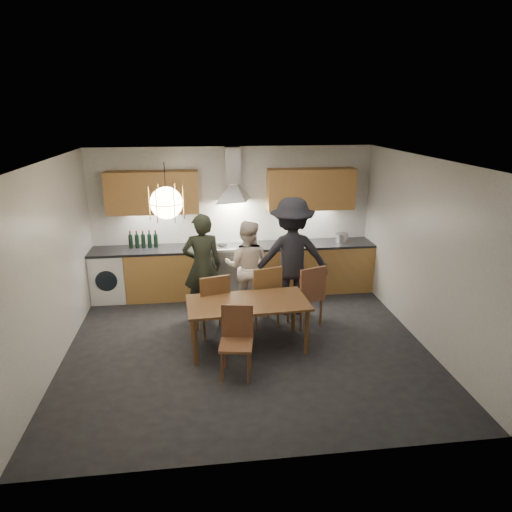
{
  "coord_description": "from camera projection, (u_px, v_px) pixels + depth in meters",
  "views": [
    {
      "loc": [
        -0.59,
        -5.77,
        3.21
      ],
      "look_at": [
        0.19,
        0.4,
        1.2
      ],
      "focal_mm": 32.0,
      "sensor_mm": 36.0,
      "label": 1
    }
  ],
  "objects": [
    {
      "name": "range_stove",
      "position": [
        235.0,
        270.0,
        8.21
      ],
      "size": [
        0.9,
        0.6,
        0.92
      ],
      "color": "silver",
      "rests_on": "ground"
    },
    {
      "name": "chair_back_right",
      "position": [
        308.0,
        292.0,
        6.9
      ],
      "size": [
        0.58,
        0.58,
        0.99
      ],
      "rotation": [
        0.0,
        0.0,
        3.51
      ],
      "color": "brown",
      "rests_on": "ground"
    },
    {
      "name": "mixing_bowl",
      "position": [
        285.0,
        243.0,
        8.1
      ],
      "size": [
        0.3,
        0.3,
        0.07
      ],
      "primitive_type": "imported",
      "rotation": [
        0.0,
        0.0,
        0.1
      ],
      "color": "#B2B2B6",
      "rests_on": "counter_run"
    },
    {
      "name": "stock_pot",
      "position": [
        342.0,
        238.0,
        8.28
      ],
      "size": [
        0.24,
        0.24,
        0.16
      ],
      "primitive_type": "cylinder",
      "rotation": [
        0.0,
        0.0,
        -0.1
      ],
      "color": "silver",
      "rests_on": "counter_run"
    },
    {
      "name": "room_shell",
      "position": [
        246.0,
        229.0,
        5.99
      ],
      "size": [
        5.02,
        4.52,
        2.61
      ],
      "color": "white",
      "rests_on": "ground"
    },
    {
      "name": "person_mid",
      "position": [
        247.0,
        267.0,
        7.41
      ],
      "size": [
        0.88,
        0.77,
        1.53
      ],
      "primitive_type": "imported",
      "rotation": [
        0.0,
        0.0,
        2.85
      ],
      "color": "beige",
      "rests_on": "ground"
    },
    {
      "name": "wine_bottles",
      "position": [
        143.0,
        239.0,
        7.93
      ],
      "size": [
        0.5,
        0.07,
        0.3
      ],
      "color": "black",
      "rests_on": "counter_run"
    },
    {
      "name": "dining_table",
      "position": [
        248.0,
        307.0,
        6.27
      ],
      "size": [
        1.7,
        0.93,
        0.7
      ],
      "rotation": [
        0.0,
        0.0,
        0.07
      ],
      "color": "brown",
      "rests_on": "ground"
    },
    {
      "name": "pendant_lamp",
      "position": [
        166.0,
        203.0,
        5.65
      ],
      "size": [
        0.43,
        0.43,
        0.7
      ],
      "color": "black",
      "rests_on": "ground"
    },
    {
      "name": "person_right",
      "position": [
        291.0,
        257.0,
        7.31
      ],
      "size": [
        1.25,
        0.74,
        1.91
      ],
      "primitive_type": "imported",
      "rotation": [
        0.0,
        0.0,
        3.12
      ],
      "color": "black",
      "rests_on": "ground"
    },
    {
      "name": "chair_back_left",
      "position": [
        213.0,
        301.0,
        6.62
      ],
      "size": [
        0.54,
        0.54,
        0.97
      ],
      "rotation": [
        0.0,
        0.0,
        3.41
      ],
      "color": "brown",
      "rests_on": "ground"
    },
    {
      "name": "person_left",
      "position": [
        203.0,
        266.0,
        7.2
      ],
      "size": [
        0.64,
        0.44,
        1.69
      ],
      "primitive_type": "imported",
      "rotation": [
        0.0,
        0.0,
        3.21
      ],
      "color": "black",
      "rests_on": "ground"
    },
    {
      "name": "wall_fixtures",
      "position": [
        233.0,
        190.0,
        7.88
      ],
      "size": [
        4.3,
        0.54,
        1.1
      ],
      "color": "tan",
      "rests_on": "ground"
    },
    {
      "name": "ground",
      "position": [
        247.0,
        345.0,
        6.51
      ],
      "size": [
        5.0,
        5.0,
        0.0
      ],
      "primitive_type": "plane",
      "color": "black",
      "rests_on": "ground"
    },
    {
      "name": "counter_run",
      "position": [
        236.0,
        270.0,
        8.22
      ],
      "size": [
        5.0,
        0.62,
        0.9
      ],
      "color": "tan",
      "rests_on": "ground"
    },
    {
      "name": "chair_front",
      "position": [
        237.0,
        336.0,
        5.69
      ],
      "size": [
        0.47,
        0.47,
        0.89
      ],
      "rotation": [
        0.0,
        0.0,
        -0.17
      ],
      "color": "brown",
      "rests_on": "ground"
    },
    {
      "name": "chair_back_mid",
      "position": [
        265.0,
        292.0,
        6.9
      ],
      "size": [
        0.54,
        0.54,
        0.99
      ],
      "rotation": [
        0.0,
        0.0,
        3.4
      ],
      "color": "brown",
      "rests_on": "ground"
    }
  ]
}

